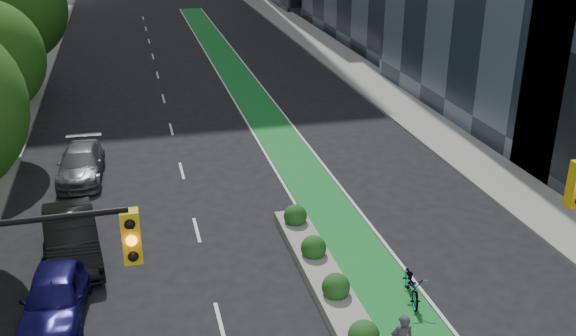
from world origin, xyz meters
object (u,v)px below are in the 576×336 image
median_planter (326,277)px  parked_car_left_mid (71,238)px  parked_car_left_far (81,164)px  bicycle (412,285)px  parked_car_left_near (55,296)px

median_planter → parked_car_left_mid: bearing=154.3°
median_planter → parked_car_left_far: (-8.20, 11.27, 0.32)m
bicycle → parked_car_left_mid: parked_car_left_mid is taller
parked_car_left_far → parked_car_left_near: bearing=-88.9°
median_planter → parked_car_left_near: bearing=177.0°
parked_car_left_near → parked_car_left_mid: bearing=89.4°
median_planter → parked_car_left_far: bearing=126.0°
parked_car_left_mid → parked_car_left_far: parked_car_left_mid is taller
bicycle → parked_car_left_near: 11.11m
median_planter → parked_car_left_mid: size_ratio=2.04×
parked_car_left_near → parked_car_left_far: 10.83m
bicycle → parked_car_left_far: parked_car_left_far is taller
median_planter → bicycle: (2.48, -1.32, 0.14)m
parked_car_left_near → median_planter: bearing=1.1°
median_planter → parked_car_left_mid: 9.11m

